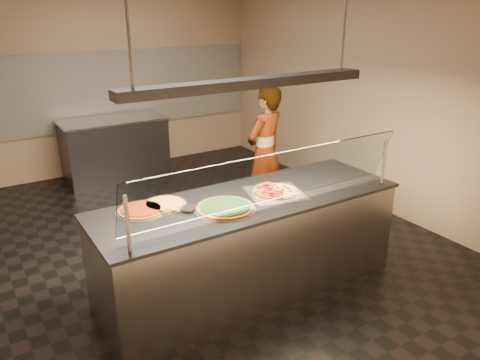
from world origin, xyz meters
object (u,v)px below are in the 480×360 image
perforated_tray (276,193)px  heat_lamp_housing (250,83)px  pizza_spinach (225,208)px  half_pizza_sausage (284,189)px  pizza_spatula (179,208)px  pizza_cheese (164,204)px  worker (265,152)px  serving_counter (249,244)px  prep_table (115,148)px  pizza_tomato (141,210)px  sneeze_guard (273,178)px  half_pizza_pepperoni (267,192)px

perforated_tray → heat_lamp_housing: size_ratio=0.26×
perforated_tray → pizza_spinach: (-0.57, -0.06, 0.01)m
half_pizza_sausage → pizza_spatula: half_pizza_sausage is taller
pizza_cheese → worker: 2.13m
serving_counter → prep_table: same height
pizza_tomato → half_pizza_sausage: bearing=-12.1°
perforated_tray → pizza_cheese: pizza_cheese is taller
pizza_spinach → pizza_cheese: bearing=139.2°
serving_counter → pizza_cheese: 0.90m
serving_counter → half_pizza_sausage: (0.36, -0.04, 0.49)m
pizza_cheese → worker: worker is taller
sneeze_guard → half_pizza_sausage: 0.54m
half_pizza_pepperoni → heat_lamp_housing: heat_lamp_housing is taller
perforated_tray → pizza_spatula: bearing=173.2°
pizza_cheese → pizza_spatula: (0.05, -0.18, 0.01)m
half_pizza_pepperoni → heat_lamp_housing: 1.00m
half_pizza_sausage → half_pizza_pepperoni: bearing=-179.3°
pizza_tomato → heat_lamp_housing: 1.39m
half_pizza_sausage → heat_lamp_housing: 1.06m
pizza_spatula → worker: worker is taller
half_pizza_sausage → pizza_cheese: bearing=165.1°
sneeze_guard → pizza_spatula: sneeze_guard is taller
sneeze_guard → half_pizza_pepperoni: bearing=61.9°
half_pizza_pepperoni → worker: bearing=55.7°
half_pizza_sausage → prep_table: half_pizza_sausage is taller
pizza_spinach → half_pizza_pepperoni: bearing=7.3°
pizza_tomato → prep_table: 3.60m
pizza_tomato → prep_table: bearing=76.1°
half_pizza_sausage → worker: bearing=61.5°
serving_counter → pizza_tomato: bearing=165.6°
sneeze_guard → half_pizza_pepperoni: 0.43m
serving_counter → worker: (1.11, 1.34, 0.36)m
pizza_spatula → prep_table: (0.59, 3.64, -0.49)m
worker → pizza_cheese: bearing=11.8°
perforated_tray → serving_counter: bearing=171.3°
half_pizza_sausage → prep_table: size_ratio=0.28×
pizza_tomato → worker: worker is taller
pizza_cheese → heat_lamp_housing: size_ratio=0.17×
half_pizza_sausage → pizza_cheese: (-1.07, 0.29, -0.01)m
pizza_spatula → half_pizza_pepperoni: bearing=-7.6°
half_pizza_sausage → perforated_tray: bearing=-178.5°
half_pizza_sausage → pizza_cheese: size_ratio=1.13×
perforated_tray → pizza_spatula: 0.93m
half_pizza_sausage → sneeze_guard: bearing=-139.4°
perforated_tray → half_pizza_pepperoni: 0.10m
perforated_tray → half_pizza_sausage: 0.10m
half_pizza_pepperoni → pizza_spatula: (-0.83, 0.11, -0.01)m
half_pizza_pepperoni → worker: (0.94, 1.38, -0.14)m
worker → perforated_tray: bearing=39.3°
sneeze_guard → pizza_tomato: 1.13m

